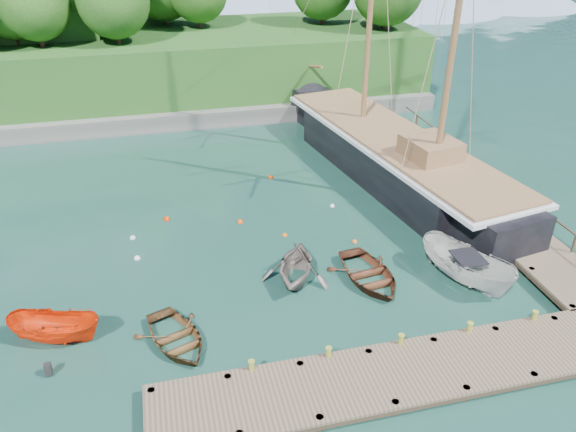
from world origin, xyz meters
name	(u,v)px	position (x,y,z in m)	size (l,w,h in m)	color
ground	(316,287)	(0.00, 0.00, 0.00)	(160.00, 160.00, 0.00)	#193E30
dock_near	(415,372)	(2.00, -6.50, 0.43)	(20.00, 3.20, 1.10)	brown
dock_east	(463,188)	(11.50, 7.00, 0.43)	(3.20, 24.00, 1.10)	brown
bollard_0	(252,381)	(-4.00, -5.10, 0.00)	(0.26, 0.26, 0.45)	olive
bollard_1	(328,368)	(-1.00, -5.10, 0.00)	(0.26, 0.26, 0.45)	olive
bollard_2	(399,355)	(2.00, -5.10, 0.00)	(0.26, 0.26, 0.45)	olive
bollard_3	(467,342)	(5.00, -5.10, 0.00)	(0.26, 0.26, 0.45)	olive
bollard_4	(531,331)	(8.00, -5.10, 0.00)	(0.26, 0.26, 0.45)	olive
rowboat_0	(177,344)	(-6.63, -2.31, 0.00)	(2.79, 3.91, 0.81)	#54371C
rowboat_1	(296,280)	(-0.77, 0.83, 0.00)	(3.31, 3.83, 2.02)	slate
rowboat_2	(368,280)	(2.62, -0.06, 0.00)	(3.13, 4.38, 0.91)	#4C2817
motorboat_orange	(58,341)	(-11.40, -0.95, 0.00)	(1.49, 3.95, 1.53)	#ED3006
cabin_boat_white	(464,282)	(7.00, -1.27, 0.00)	(1.94, 5.16, 1.99)	silver
schooner	(394,160)	(8.28, 10.33, 1.19)	(8.82, 28.90, 21.54)	black
mooring_buoy_0	(137,259)	(-8.15, 4.49, 0.00)	(0.33, 0.33, 0.33)	white
mooring_buoy_1	(240,222)	(-2.44, 6.87, 0.00)	(0.34, 0.34, 0.34)	#EC4708
mooring_buoy_2	(285,236)	(-0.33, 4.87, 0.00)	(0.29, 0.29, 0.29)	#D6650D
mooring_buoy_3	(332,206)	(3.19, 7.43, 0.00)	(0.28, 0.28, 0.28)	white
mooring_buoy_4	(167,220)	(-6.46, 8.17, 0.00)	(0.37, 0.37, 0.37)	red
mooring_buoy_5	(271,178)	(0.47, 12.15, 0.00)	(0.33, 0.33, 0.33)	#D54100
mooring_buoy_6	(133,238)	(-8.36, 6.56, 0.00)	(0.32, 0.32, 0.32)	silver
mooring_buoy_7	(355,242)	(3.14, 3.35, 0.00)	(0.27, 0.27, 0.27)	orange
headland	(68,40)	(-12.88, 31.36, 5.54)	(51.00, 19.31, 12.90)	#474744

